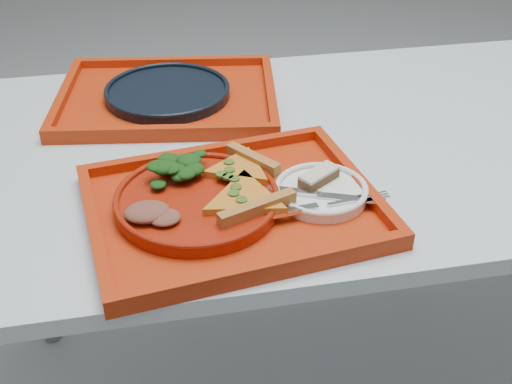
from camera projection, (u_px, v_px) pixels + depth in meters
table at (354, 167)px, 1.28m from camera, size 1.60×0.80×0.75m
tray_main at (233, 210)px, 1.02m from camera, size 0.49×0.41×0.01m
tray_far at (168, 99)px, 1.35m from camera, size 0.50×0.41×0.01m
dinner_plate at (197, 202)px, 1.01m from camera, size 0.26×0.26×0.02m
side_plate at (321, 193)px, 1.04m from camera, size 0.15×0.15×0.01m
navy_plate at (168, 93)px, 1.34m from camera, size 0.26×0.26×0.02m
pizza_slice_a at (245, 196)px, 0.99m from camera, size 0.17×0.18×0.02m
pizza_slice_b at (240, 166)px, 1.07m from camera, size 0.17×0.16×0.02m
salad_heap at (180, 164)px, 1.05m from camera, size 0.09×0.08×0.05m
meat_portion at (147, 212)px, 0.96m from camera, size 0.07×0.06×0.02m
dessert_bar at (319, 176)px, 1.05m from camera, size 0.08×0.06×0.02m
knife at (327, 195)px, 1.01m from camera, size 0.18×0.08×0.01m
fork at (327, 205)px, 0.99m from camera, size 0.19×0.04×0.01m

